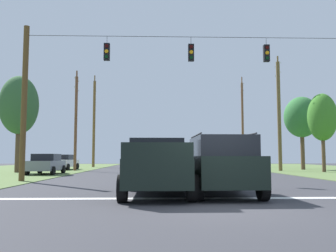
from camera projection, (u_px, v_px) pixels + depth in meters
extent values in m
plane|color=#333338|center=(222.00, 209.00, 8.93)|extent=(120.00, 120.00, 0.00)
cube|color=white|center=(208.00, 198.00, 11.28)|extent=(15.03, 0.45, 0.01)
cube|color=white|center=(191.00, 184.00, 17.26)|extent=(2.50, 0.15, 0.01)
cube|color=white|center=(180.00, 175.00, 24.94)|extent=(2.50, 0.15, 0.01)
cube|color=white|center=(175.00, 171.00, 32.38)|extent=(2.50, 0.15, 0.01)
cube|color=white|center=(173.00, 170.00, 36.10)|extent=(2.50, 0.15, 0.01)
cube|color=white|center=(170.00, 167.00, 43.59)|extent=(2.50, 0.15, 0.01)
cylinder|color=brown|center=(24.00, 102.00, 19.27)|extent=(0.30, 0.30, 8.47)
cylinder|color=black|center=(186.00, 37.00, 19.85)|extent=(17.55, 0.02, 0.02)
cylinder|color=black|center=(107.00, 40.00, 19.70)|extent=(0.02, 0.02, 0.42)
cube|color=black|center=(107.00, 52.00, 19.64)|extent=(0.32, 0.24, 0.95)
cylinder|color=#310503|center=(107.00, 46.00, 19.53)|extent=(0.20, 0.04, 0.20)
cylinder|color=orange|center=(106.00, 51.00, 19.50)|extent=(0.20, 0.04, 0.20)
cylinder|color=black|center=(106.00, 57.00, 19.48)|extent=(0.20, 0.04, 0.20)
cylinder|color=black|center=(191.00, 41.00, 19.84)|extent=(0.02, 0.02, 0.42)
cube|color=black|center=(191.00, 53.00, 19.78)|extent=(0.32, 0.24, 0.95)
cylinder|color=#310503|center=(191.00, 47.00, 19.67)|extent=(0.20, 0.04, 0.20)
cylinder|color=orange|center=(191.00, 52.00, 19.64)|extent=(0.20, 0.04, 0.20)
cylinder|color=black|center=(191.00, 57.00, 19.62)|extent=(0.20, 0.04, 0.20)
cylinder|color=black|center=(266.00, 41.00, 19.97)|extent=(0.02, 0.02, 0.42)
cube|color=black|center=(266.00, 53.00, 19.91)|extent=(0.32, 0.24, 0.95)
cylinder|color=#310503|center=(267.00, 47.00, 19.79)|extent=(0.20, 0.04, 0.20)
cylinder|color=orange|center=(267.00, 53.00, 19.77)|extent=(0.20, 0.04, 0.20)
cylinder|color=black|center=(267.00, 58.00, 19.74)|extent=(0.20, 0.04, 0.20)
cube|color=black|center=(157.00, 171.00, 12.22)|extent=(2.03, 5.41, 0.85)
cube|color=black|center=(157.00, 149.00, 12.93)|extent=(1.86, 1.91, 0.70)
cube|color=black|center=(126.00, 151.00, 10.90)|extent=(0.11, 2.38, 0.45)
cube|color=black|center=(188.00, 151.00, 10.96)|extent=(0.11, 2.38, 0.45)
cube|color=black|center=(157.00, 151.00, 9.63)|extent=(1.96, 0.11, 0.45)
cylinder|color=black|center=(131.00, 180.00, 13.97)|extent=(0.28, 0.80, 0.80)
cylinder|color=black|center=(182.00, 180.00, 14.04)|extent=(0.28, 0.80, 0.80)
cylinder|color=black|center=(123.00, 188.00, 10.32)|extent=(0.28, 0.80, 0.80)
cylinder|color=black|center=(191.00, 188.00, 10.39)|extent=(0.28, 0.80, 0.80)
cube|color=black|center=(220.00, 170.00, 12.28)|extent=(2.01, 4.82, 0.95)
cube|color=black|center=(221.00, 147.00, 12.20)|extent=(1.84, 3.22, 0.65)
cylinder|color=black|center=(196.00, 136.00, 12.20)|extent=(0.08, 2.72, 0.05)
cylinder|color=black|center=(245.00, 136.00, 12.27)|extent=(0.08, 2.72, 0.05)
cylinder|color=black|center=(187.00, 181.00, 13.83)|extent=(0.27, 0.76, 0.76)
cylinder|color=black|center=(237.00, 181.00, 13.91)|extent=(0.27, 0.76, 0.76)
cylinder|color=black|center=(198.00, 188.00, 10.58)|extent=(0.27, 0.76, 0.76)
cylinder|color=black|center=(263.00, 188.00, 10.66)|extent=(0.27, 0.76, 0.76)
cube|color=silver|center=(64.00, 163.00, 35.54)|extent=(2.19, 4.45, 0.70)
cube|color=black|center=(64.00, 157.00, 35.59)|extent=(1.81, 2.24, 0.50)
cylinder|color=black|center=(68.00, 167.00, 34.04)|extent=(0.28, 0.66, 0.64)
cylinder|color=black|center=(49.00, 167.00, 34.15)|extent=(0.28, 0.66, 0.64)
cylinder|color=black|center=(77.00, 166.00, 36.86)|extent=(0.28, 0.66, 0.64)
cylinder|color=black|center=(60.00, 166.00, 36.97)|extent=(0.28, 0.66, 0.64)
cube|color=slate|center=(46.00, 165.00, 26.42)|extent=(1.83, 4.31, 0.70)
cube|color=black|center=(46.00, 157.00, 26.47)|extent=(1.64, 2.11, 0.50)
cylinder|color=black|center=(40.00, 169.00, 27.77)|extent=(0.23, 0.64, 0.64)
cylinder|color=black|center=(63.00, 169.00, 27.83)|extent=(0.23, 0.64, 0.64)
cylinder|color=black|center=(27.00, 171.00, 24.94)|extent=(0.23, 0.64, 0.64)
cylinder|color=black|center=(53.00, 171.00, 25.01)|extent=(0.23, 0.64, 0.64)
cube|color=slate|center=(213.00, 165.00, 27.20)|extent=(4.35, 1.92, 0.70)
cube|color=black|center=(213.00, 157.00, 27.25)|extent=(2.14, 1.68, 0.50)
cylinder|color=black|center=(195.00, 170.00, 26.27)|extent=(0.65, 0.24, 0.64)
cylinder|color=black|center=(194.00, 169.00, 28.06)|extent=(0.65, 0.24, 0.64)
cylinder|color=black|center=(234.00, 170.00, 26.28)|extent=(0.65, 0.24, 0.64)
cylinder|color=black|center=(230.00, 169.00, 28.07)|extent=(0.65, 0.24, 0.64)
cylinder|color=brown|center=(279.00, 116.00, 32.98)|extent=(0.33, 0.33, 10.16)
cube|color=brown|center=(278.00, 66.00, 33.38)|extent=(0.12, 0.12, 1.91)
cylinder|color=#B2B7BC|center=(275.00, 67.00, 34.15)|extent=(0.08, 0.08, 0.12)
cylinder|color=#B2B7BC|center=(281.00, 63.00, 32.63)|extent=(0.08, 0.08, 0.12)
cube|color=brown|center=(278.00, 76.00, 33.30)|extent=(0.12, 0.12, 1.90)
cylinder|color=#B2B7BC|center=(275.00, 76.00, 34.07)|extent=(0.08, 0.08, 0.12)
cylinder|color=#B2B7BC|center=(281.00, 72.00, 32.56)|extent=(0.08, 0.08, 0.12)
cylinder|color=brown|center=(243.00, 125.00, 46.08)|extent=(0.29, 0.29, 10.91)
cube|color=brown|center=(242.00, 86.00, 46.52)|extent=(0.12, 0.12, 2.39)
cylinder|color=#B2B7BC|center=(240.00, 86.00, 47.48)|extent=(0.08, 0.08, 0.12)
cylinder|color=#B2B7BC|center=(244.00, 84.00, 45.58)|extent=(0.08, 0.08, 0.12)
cube|color=brown|center=(242.00, 93.00, 46.44)|extent=(0.12, 0.12, 1.92)
cylinder|color=#B2B7BC|center=(241.00, 93.00, 47.21)|extent=(0.08, 0.08, 0.12)
cylinder|color=#B2B7BC|center=(243.00, 91.00, 45.69)|extent=(0.08, 0.08, 0.12)
cylinder|color=brown|center=(76.00, 123.00, 33.57)|extent=(0.27, 0.27, 8.90)
cube|color=brown|center=(77.00, 81.00, 33.92)|extent=(0.12, 0.12, 1.94)
cylinder|color=#B2B7BC|center=(79.00, 81.00, 34.70)|extent=(0.08, 0.08, 0.12)
cylinder|color=#B2B7BC|center=(75.00, 78.00, 33.16)|extent=(0.08, 0.08, 0.12)
cube|color=brown|center=(77.00, 90.00, 33.84)|extent=(0.12, 0.12, 2.14)
cylinder|color=#B2B7BC|center=(79.00, 91.00, 34.70)|extent=(0.08, 0.08, 0.12)
cylinder|color=#B2B7BC|center=(74.00, 87.00, 33.00)|extent=(0.08, 0.08, 0.12)
cylinder|color=brown|center=(94.00, 124.00, 44.92)|extent=(0.33, 0.33, 10.90)
cube|color=brown|center=(95.00, 84.00, 45.36)|extent=(0.12, 0.12, 2.23)
cylinder|color=#B2B7BC|center=(96.00, 85.00, 46.26)|extent=(0.08, 0.08, 0.12)
cylinder|color=#B2B7BC|center=(93.00, 82.00, 44.48)|extent=(0.08, 0.08, 0.12)
cube|color=brown|center=(95.00, 91.00, 45.28)|extent=(0.12, 0.12, 2.34)
cylinder|color=#B2B7BC|center=(96.00, 92.00, 46.22)|extent=(0.08, 0.08, 0.12)
cylinder|color=#B2B7BC|center=(93.00, 89.00, 44.36)|extent=(0.08, 0.08, 0.12)
cylinder|color=brown|center=(303.00, 149.00, 35.83)|extent=(0.39, 0.39, 4.18)
ellipsoid|color=#316F35|center=(302.00, 117.00, 36.10)|extent=(3.48, 3.48, 4.11)
cylinder|color=brown|center=(323.00, 151.00, 30.39)|extent=(0.31, 0.31, 3.58)
ellipsoid|color=#3A7A27|center=(322.00, 117.00, 30.63)|extent=(2.46, 2.46, 4.08)
cylinder|color=brown|center=(17.00, 147.00, 29.35)|extent=(0.35, 0.35, 4.26)
ellipsoid|color=#325C32|center=(19.00, 105.00, 29.65)|extent=(3.16, 3.16, 4.87)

